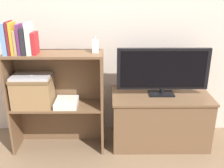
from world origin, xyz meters
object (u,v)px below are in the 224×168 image
at_px(book_skyblue, 6,39).
at_px(book_plum, 20,39).
at_px(tv, 163,70).
at_px(baby_monitor, 95,46).
at_px(laptop, 31,76).
at_px(book_tan, 17,42).
at_px(tv_stand, 159,118).
at_px(book_crimson, 35,43).
at_px(book_ivory, 30,39).
at_px(book_maroon, 10,38).
at_px(storage_basket_left, 33,91).
at_px(magazine_stack, 67,103).
at_px(book_charcoal, 25,41).
at_px(book_mustard, 13,38).

distance_m(book_skyblue, book_plum, 0.11).
height_order(tv, baby_monitor, baby_monitor).
bearing_deg(laptop, book_tan, -163.96).
relative_size(tv_stand, book_crimson, 5.06).
relative_size(book_skyblue, book_ivory, 1.00).
relative_size(tv, book_tan, 4.20).
bearing_deg(book_plum, baby_monitor, 3.55).
distance_m(book_maroon, storage_basket_left, 0.47).
xyz_separation_m(tv, book_tan, (-1.20, -0.13, 0.28)).
height_order(book_skyblue, storage_basket_left, book_skyblue).
distance_m(tv, storage_basket_left, 1.14).
distance_m(book_maroon, book_plum, 0.08).
height_order(book_ivory, magazine_stack, book_ivory).
distance_m(book_maroon, book_charcoal, 0.11).
bearing_deg(laptop, storage_basket_left, 0.00).
xyz_separation_m(book_charcoal, baby_monitor, (0.55, 0.04, -0.05)).
distance_m(book_mustard, book_plum, 0.05).
xyz_separation_m(book_mustard, magazine_stack, (0.38, 0.03, -0.57)).
bearing_deg(baby_monitor, tv_stand, 8.90).
distance_m(book_plum, laptop, 0.32).
height_order(book_skyblue, baby_monitor, book_skyblue).
xyz_separation_m(book_mustard, laptop, (0.10, 0.02, -0.32)).
bearing_deg(magazine_stack, book_crimson, -172.88).
bearing_deg(book_tan, book_ivory, 0.00).
distance_m(tv, book_mustard, 1.27).
height_order(book_mustard, book_ivory, book_mustard).
relative_size(book_mustard, book_crimson, 1.43).
xyz_separation_m(book_mustard, book_charcoal, (0.09, 0.00, -0.02)).
height_order(book_mustard, book_plum, book_mustard).
xyz_separation_m(tv_stand, book_crimson, (-1.06, -0.13, 0.74)).
distance_m(book_mustard, book_charcoal, 0.09).
height_order(tv, book_ivory, book_ivory).
bearing_deg(tv_stand, laptop, -174.61).
xyz_separation_m(book_skyblue, storage_basket_left, (0.16, 0.02, -0.45)).
distance_m(book_mustard, storage_basket_left, 0.46).
height_order(book_skyblue, book_mustard, book_mustard).
xyz_separation_m(tv, storage_basket_left, (-1.12, -0.10, -0.15)).
distance_m(book_crimson, baby_monitor, 0.48).
bearing_deg(book_crimson, book_maroon, 180.00).
xyz_separation_m(book_charcoal, book_ivory, (0.04, 0.00, 0.02)).
distance_m(book_tan, book_plum, 0.04).
bearing_deg(baby_monitor, book_maroon, -176.86).
relative_size(book_maroon, book_crimson, 1.48).
relative_size(book_plum, laptop, 0.74).
bearing_deg(book_skyblue, storage_basket_left, 7.87).
bearing_deg(laptop, baby_monitor, 1.58).
xyz_separation_m(book_ivory, magazine_stack, (0.25, 0.03, -0.57)).
height_order(book_mustard, storage_basket_left, book_mustard).
xyz_separation_m(book_ivory, storage_basket_left, (-0.03, 0.02, -0.45)).
bearing_deg(baby_monitor, book_charcoal, -176.23).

